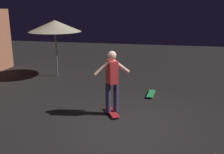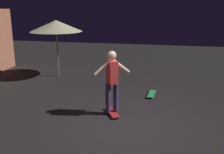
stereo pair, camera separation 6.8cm
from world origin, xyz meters
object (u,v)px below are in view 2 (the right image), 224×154
at_px(patio_umbrella, 56,26).
at_px(skater, 112,77).
at_px(skateboard_ridden, 112,112).
at_px(skateboard_spare, 152,94).

height_order(patio_umbrella, skater, patio_umbrella).
bearing_deg(skateboard_ridden, skateboard_spare, -28.08).
xyz_separation_m(skateboard_ridden, skater, (0.00, 0.00, 0.98)).
bearing_deg(patio_umbrella, skater, -138.37).
relative_size(patio_umbrella, skateboard_ridden, 2.97).
xyz_separation_m(skateboard_ridden, skateboard_spare, (1.77, -0.95, 0.00)).
xyz_separation_m(skateboard_spare, skater, (-1.77, 0.95, 0.98)).
relative_size(skateboard_ridden, skater, 0.46).
bearing_deg(skateboard_spare, skateboard_ridden, 151.92).
xyz_separation_m(patio_umbrella, skater, (-3.43, -3.05, -1.04)).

